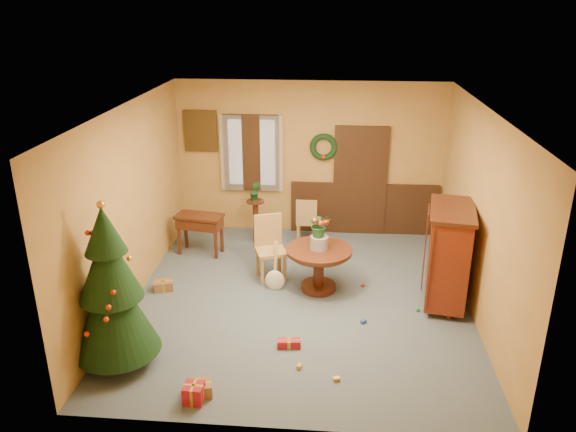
# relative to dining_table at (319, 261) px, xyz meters

# --- Properties ---
(room_envelope) EXTENTS (5.50, 5.50, 5.50)m
(room_envelope) POSITION_rel_dining_table_xyz_m (-0.06, 2.36, 0.63)
(room_envelope) COLOR #3C4757
(room_envelope) RESTS_ON ground
(dining_table) EXTENTS (1.02, 1.02, 0.70)m
(dining_table) POSITION_rel_dining_table_xyz_m (0.00, 0.00, 0.00)
(dining_table) COLOR black
(dining_table) RESTS_ON floor
(urn) EXTENTS (0.28, 0.28, 0.20)m
(urn) POSITION_rel_dining_table_xyz_m (-0.00, 0.00, 0.31)
(urn) COLOR slate
(urn) RESTS_ON dining_table
(centerpiece_plant) EXTENTS (0.34, 0.30, 0.38)m
(centerpiece_plant) POSITION_rel_dining_table_xyz_m (-0.00, 0.00, 0.60)
(centerpiece_plant) COLOR #1E4C23
(centerpiece_plant) RESTS_ON urn
(chair_near) EXTENTS (0.58, 0.58, 1.05)m
(chair_near) POSITION_rel_dining_table_xyz_m (-0.81, 0.38, 0.07)
(chair_near) COLOR olive
(chair_near) RESTS_ON floor
(chair_far) EXTENTS (0.39, 0.39, 0.88)m
(chair_far) POSITION_rel_dining_table_xyz_m (-0.28, 1.78, -0.02)
(chair_far) COLOR olive
(chair_far) RESTS_ON floor
(guitar) EXTENTS (0.45, 0.54, 0.71)m
(guitar) POSITION_rel_dining_table_xyz_m (-0.68, -0.05, -0.13)
(guitar) COLOR #ECE2C4
(guitar) RESTS_ON floor
(plant_stand) EXTENTS (0.33, 0.33, 0.84)m
(plant_stand) POSITION_rel_dining_table_xyz_m (-1.21, 1.69, 0.03)
(plant_stand) COLOR black
(plant_stand) RESTS_ON floor
(stand_plant) EXTENTS (0.22, 0.18, 0.38)m
(stand_plant) POSITION_rel_dining_table_xyz_m (-1.21, 1.69, 0.54)
(stand_plant) COLOR #19471E
(stand_plant) RESTS_ON plant_stand
(christmas_tree) EXTENTS (1.05, 1.05, 2.16)m
(christmas_tree) POSITION_rel_dining_table_xyz_m (-2.42, -2.10, 0.53)
(christmas_tree) COLOR #382111
(christmas_tree) RESTS_ON floor
(writing_desk) EXTENTS (0.88, 0.54, 0.73)m
(writing_desk) POSITION_rel_dining_table_xyz_m (-2.14, 1.18, 0.06)
(writing_desk) COLOR black
(writing_desk) RESTS_ON floor
(sideboard) EXTENTS (0.81, 1.26, 1.51)m
(sideboard) POSITION_rel_dining_table_xyz_m (1.88, -0.24, 0.32)
(sideboard) COLOR #551609
(sideboard) RESTS_ON floor
(gift_a) EXTENTS (0.34, 0.28, 0.16)m
(gift_a) POSITION_rel_dining_table_xyz_m (-1.28, -2.63, -0.41)
(gift_a) COLOR brown
(gift_a) RESTS_ON floor
(gift_b) EXTENTS (0.23, 0.23, 0.22)m
(gift_b) POSITION_rel_dining_table_xyz_m (-1.31, -2.74, -0.38)
(gift_b) COLOR maroon
(gift_b) RESTS_ON floor
(gift_c) EXTENTS (0.33, 0.27, 0.16)m
(gift_c) POSITION_rel_dining_table_xyz_m (-2.42, -0.23, -0.41)
(gift_c) COLOR brown
(gift_c) RESTS_ON floor
(gift_d) EXTENTS (0.31, 0.15, 0.11)m
(gift_d) POSITION_rel_dining_table_xyz_m (-0.33, -1.60, -0.44)
(gift_d) COLOR maroon
(gift_d) RESTS_ON floor
(toy_a) EXTENTS (0.09, 0.09, 0.05)m
(toy_a) POSITION_rel_dining_table_xyz_m (0.67, -0.93, -0.47)
(toy_a) COLOR #223D96
(toy_a) RESTS_ON floor
(toy_b) EXTENTS (0.06, 0.06, 0.06)m
(toy_b) POSITION_rel_dining_table_xyz_m (1.47, -0.54, -0.46)
(toy_b) COLOR green
(toy_b) RESTS_ON floor
(toy_c) EXTENTS (0.07, 0.09, 0.05)m
(toy_c) POSITION_rel_dining_table_xyz_m (-0.16, -2.04, -0.47)
(toy_c) COLOR #BA9022
(toy_c) RESTS_ON floor
(toy_d) EXTENTS (0.06, 0.06, 0.06)m
(toy_d) POSITION_rel_dining_table_xyz_m (0.70, 0.14, -0.46)
(toy_d) COLOR red
(toy_d) RESTS_ON floor
(toy_e) EXTENTS (0.09, 0.07, 0.05)m
(toy_e) POSITION_rel_dining_table_xyz_m (0.29, -2.24, -0.47)
(toy_e) COLOR gold
(toy_e) RESTS_ON floor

